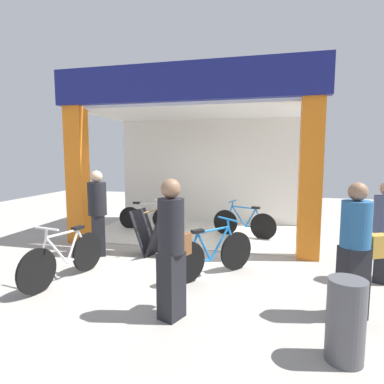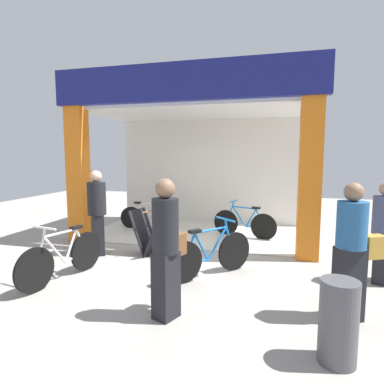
{
  "view_description": "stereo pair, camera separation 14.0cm",
  "coord_description": "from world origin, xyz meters",
  "px_view_note": "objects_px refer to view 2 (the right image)",
  "views": [
    {
      "loc": [
        1.78,
        -6.49,
        2.02
      ],
      "look_at": [
        0.0,
        0.72,
        1.15
      ],
      "focal_mm": 30.26,
      "sensor_mm": 36.0,
      "label": 1
    },
    {
      "loc": [
        1.91,
        -6.46,
        2.02
      ],
      "look_at": [
        0.0,
        0.72,
        1.15
      ],
      "focal_mm": 30.26,
      "sensor_mm": 36.0,
      "label": 2
    }
  ],
  "objects_px": {
    "bicycle_parked_0": "(63,257)",
    "pedestrian_0": "(352,250)",
    "trash_bin": "(338,322)",
    "pedestrian_2": "(384,231)",
    "bicycle_inside_1": "(147,217)",
    "sandwich_board_sign": "(151,232)",
    "pedestrian_1": "(166,247)",
    "bicycle_parked_1": "(210,254)",
    "bicycle_inside_0": "(244,223)",
    "pedestrian_3": "(97,211)"
  },
  "relations": [
    {
      "from": "bicycle_inside_1",
      "to": "trash_bin",
      "type": "bearing_deg",
      "value": -50.15
    },
    {
      "from": "pedestrian_0",
      "to": "pedestrian_2",
      "type": "relative_size",
      "value": 1.05
    },
    {
      "from": "sandwich_board_sign",
      "to": "pedestrian_0",
      "type": "distance_m",
      "value": 3.8
    },
    {
      "from": "bicycle_parked_0",
      "to": "pedestrian_0",
      "type": "bearing_deg",
      "value": -2.31
    },
    {
      "from": "bicycle_inside_0",
      "to": "bicycle_inside_1",
      "type": "distance_m",
      "value": 2.62
    },
    {
      "from": "bicycle_parked_1",
      "to": "sandwich_board_sign",
      "type": "xyz_separation_m",
      "value": [
        -1.39,
        0.85,
        0.08
      ]
    },
    {
      "from": "bicycle_parked_1",
      "to": "bicycle_inside_0",
      "type": "bearing_deg",
      "value": 83.87
    },
    {
      "from": "pedestrian_0",
      "to": "bicycle_parked_0",
      "type": "bearing_deg",
      "value": 177.69
    },
    {
      "from": "pedestrian_1",
      "to": "trash_bin",
      "type": "relative_size",
      "value": 2.09
    },
    {
      "from": "pedestrian_1",
      "to": "pedestrian_3",
      "type": "height_order",
      "value": "pedestrian_1"
    },
    {
      "from": "bicycle_inside_0",
      "to": "pedestrian_3",
      "type": "xyz_separation_m",
      "value": [
        -2.73,
        -2.1,
        0.53
      ]
    },
    {
      "from": "sandwich_board_sign",
      "to": "pedestrian_2",
      "type": "xyz_separation_m",
      "value": [
        4.06,
        -0.41,
        0.38
      ]
    },
    {
      "from": "bicycle_inside_1",
      "to": "bicycle_parked_1",
      "type": "distance_m",
      "value": 3.71
    },
    {
      "from": "pedestrian_1",
      "to": "trash_bin",
      "type": "distance_m",
      "value": 2.0
    },
    {
      "from": "pedestrian_1",
      "to": "pedestrian_2",
      "type": "relative_size",
      "value": 1.08
    },
    {
      "from": "bicycle_inside_1",
      "to": "pedestrian_0",
      "type": "bearing_deg",
      "value": -41.85
    },
    {
      "from": "bicycle_inside_0",
      "to": "bicycle_parked_1",
      "type": "bearing_deg",
      "value": -96.13
    },
    {
      "from": "sandwich_board_sign",
      "to": "pedestrian_0",
      "type": "relative_size",
      "value": 0.54
    },
    {
      "from": "bicycle_inside_0",
      "to": "pedestrian_0",
      "type": "xyz_separation_m",
      "value": [
        1.65,
        -3.63,
        0.53
      ]
    },
    {
      "from": "sandwich_board_sign",
      "to": "pedestrian_1",
      "type": "relative_size",
      "value": 0.53
    },
    {
      "from": "sandwich_board_sign",
      "to": "pedestrian_1",
      "type": "xyz_separation_m",
      "value": [
        1.15,
        -2.32,
        0.44
      ]
    },
    {
      "from": "trash_bin",
      "to": "bicycle_parked_1",
      "type": "bearing_deg",
      "value": 131.43
    },
    {
      "from": "bicycle_parked_0",
      "to": "trash_bin",
      "type": "distance_m",
      "value": 4.06
    },
    {
      "from": "bicycle_parked_1",
      "to": "pedestrian_3",
      "type": "distance_m",
      "value": 2.56
    },
    {
      "from": "pedestrian_2",
      "to": "bicycle_inside_1",
      "type": "bearing_deg",
      "value": 153.92
    },
    {
      "from": "bicycle_inside_1",
      "to": "pedestrian_3",
      "type": "relative_size",
      "value": 0.9
    },
    {
      "from": "pedestrian_1",
      "to": "pedestrian_2",
      "type": "height_order",
      "value": "pedestrian_1"
    },
    {
      "from": "bicycle_inside_1",
      "to": "pedestrian_1",
      "type": "distance_m",
      "value": 4.86
    },
    {
      "from": "sandwich_board_sign",
      "to": "pedestrian_1",
      "type": "bearing_deg",
      "value": -63.65
    },
    {
      "from": "sandwich_board_sign",
      "to": "pedestrian_2",
      "type": "height_order",
      "value": "pedestrian_2"
    },
    {
      "from": "pedestrian_2",
      "to": "trash_bin",
      "type": "height_order",
      "value": "pedestrian_2"
    },
    {
      "from": "bicycle_inside_1",
      "to": "pedestrian_3",
      "type": "bearing_deg",
      "value": -92.94
    },
    {
      "from": "bicycle_parked_1",
      "to": "trash_bin",
      "type": "bearing_deg",
      "value": -48.57
    },
    {
      "from": "bicycle_parked_0",
      "to": "trash_bin",
      "type": "height_order",
      "value": "bicycle_parked_0"
    },
    {
      "from": "bicycle_inside_1",
      "to": "pedestrian_3",
      "type": "height_order",
      "value": "pedestrian_3"
    },
    {
      "from": "pedestrian_2",
      "to": "bicycle_parked_0",
      "type": "bearing_deg",
      "value": -166.3
    },
    {
      "from": "pedestrian_1",
      "to": "bicycle_parked_1",
      "type": "bearing_deg",
      "value": 80.46
    },
    {
      "from": "bicycle_parked_1",
      "to": "trash_bin",
      "type": "height_order",
      "value": "bicycle_parked_1"
    },
    {
      "from": "bicycle_parked_1",
      "to": "bicycle_inside_1",
      "type": "bearing_deg",
      "value": 128.8
    },
    {
      "from": "bicycle_inside_0",
      "to": "pedestrian_2",
      "type": "distance_m",
      "value": 3.32
    },
    {
      "from": "bicycle_inside_1",
      "to": "pedestrian_1",
      "type": "relative_size",
      "value": 0.88
    },
    {
      "from": "bicycle_inside_1",
      "to": "pedestrian_1",
      "type": "bearing_deg",
      "value": -64.48
    },
    {
      "from": "bicycle_parked_0",
      "to": "pedestrian_1",
      "type": "relative_size",
      "value": 0.97
    },
    {
      "from": "bicycle_parked_0",
      "to": "pedestrian_2",
      "type": "bearing_deg",
      "value": 13.7
    },
    {
      "from": "bicycle_inside_0",
      "to": "bicycle_parked_1",
      "type": "xyz_separation_m",
      "value": [
        -0.29,
        -2.7,
        0.02
      ]
    },
    {
      "from": "bicycle_parked_0",
      "to": "sandwich_board_sign",
      "type": "distance_m",
      "value": 1.83
    },
    {
      "from": "bicycle_inside_0",
      "to": "pedestrian_2",
      "type": "height_order",
      "value": "pedestrian_2"
    },
    {
      "from": "bicycle_parked_0",
      "to": "pedestrian_1",
      "type": "height_order",
      "value": "pedestrian_1"
    },
    {
      "from": "bicycle_inside_1",
      "to": "sandwich_board_sign",
      "type": "bearing_deg",
      "value": -65.43
    },
    {
      "from": "bicycle_parked_0",
      "to": "bicycle_inside_0",
      "type": "bearing_deg",
      "value": 53.65
    }
  ]
}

